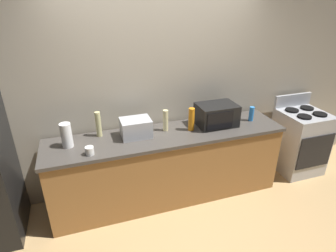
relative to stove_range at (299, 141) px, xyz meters
The scene contains 12 objects.
ground_plane 2.09m from the stove_range, 168.70° to the right, with size 8.00×8.00×0.00m, color tan.
back_wall 2.23m from the stove_range, 168.41° to the left, with size 6.40×0.10×2.70m, color #B2A893.
counter_run 2.00m from the stove_range, behind, with size 2.84×0.64×0.90m.
stove_range is the anchor object (origin of this frame).
microwave 1.47m from the stove_range, behind, with size 0.48×0.35×0.27m.
toaster_oven 2.43m from the stove_range, behind, with size 0.34×0.26×0.21m, color #B7BABF.
paper_towel_roll 3.17m from the stove_range, behind, with size 0.12×0.12×0.27m, color white.
bottle_vinegar 2.84m from the stove_range, behind, with size 0.06×0.06×0.30m, color beige.
bottle_dish_soap 1.80m from the stove_range, behind, with size 0.07×0.07×0.28m, color orange.
bottle_spray_cleaner 1.02m from the stove_range, behind, with size 0.06×0.06×0.19m, color #338CE5.
bottle_hand_soap 2.09m from the stove_range, behind, with size 0.06×0.06×0.26m, color beige.
mug_white 2.95m from the stove_range, behind, with size 0.09×0.09×0.09m, color white.
Camera 1 is at (-0.93, -2.40, 2.40)m, focal length 30.11 mm.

